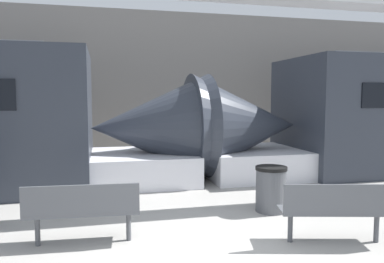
# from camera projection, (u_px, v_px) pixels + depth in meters

# --- Properties ---
(station_wall) EXTENTS (56.00, 0.20, 5.00)m
(station_wall) POSITION_uv_depth(u_px,v_px,m) (137.00, 84.00, 12.85)
(station_wall) COLOR gray
(station_wall) RESTS_ON ground_plane
(bench_near) EXTENTS (1.57, 0.55, 0.87)m
(bench_near) POSITION_uv_depth(u_px,v_px,m) (83.00, 208.00, 5.13)
(bench_near) COLOR #4C4F54
(bench_near) RESTS_ON ground_plane
(bench_far) EXTENTS (1.58, 0.79, 0.87)m
(bench_far) POSITION_uv_depth(u_px,v_px,m) (336.00, 207.00, 5.17)
(bench_far) COLOR #4C4F54
(bench_far) RESTS_ON ground_plane
(trash_bin) EXTENTS (0.56, 0.56, 0.81)m
(trash_bin) POSITION_uv_depth(u_px,v_px,m) (271.00, 189.00, 6.69)
(trash_bin) COLOR #4C4F54
(trash_bin) RESTS_ON ground_plane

